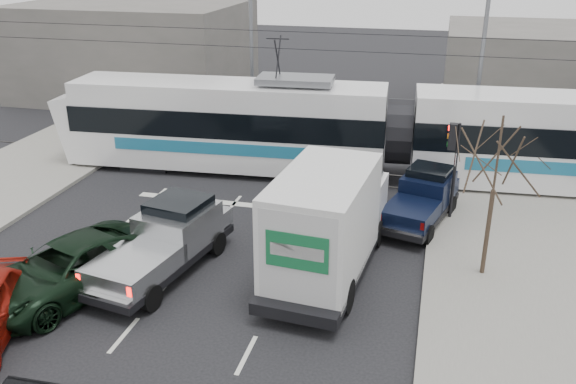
% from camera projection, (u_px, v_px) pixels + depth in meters
% --- Properties ---
extents(ground, '(120.00, 120.00, 0.00)m').
position_uv_depth(ground, '(223.00, 286.00, 18.41)').
color(ground, black).
rests_on(ground, ground).
extents(sidewalk_right, '(6.00, 60.00, 0.15)m').
position_uv_depth(sidewalk_right, '(540.00, 326.00, 16.35)').
color(sidewalk_right, gray).
rests_on(sidewalk_right, ground).
extents(rails, '(60.00, 1.60, 0.03)m').
position_uv_depth(rails, '(299.00, 173.00, 27.37)').
color(rails, '#33302D').
rests_on(rails, ground).
extents(building_left, '(14.00, 10.00, 6.00)m').
position_uv_depth(building_left, '(134.00, 50.00, 40.16)').
color(building_left, slate).
rests_on(building_left, ground).
extents(building_right, '(12.00, 10.00, 5.00)m').
position_uv_depth(building_right, '(549.00, 71.00, 36.25)').
color(building_right, slate).
rests_on(building_right, ground).
extents(bare_tree, '(2.40, 2.40, 5.00)m').
position_uv_depth(bare_tree, '(497.00, 162.00, 17.49)').
color(bare_tree, '#47382B').
rests_on(bare_tree, ground).
extents(traffic_signal, '(0.44, 0.44, 3.60)m').
position_uv_depth(traffic_signal, '(453.00, 150.00, 21.73)').
color(traffic_signal, black).
rests_on(traffic_signal, ground).
extents(street_lamp_near, '(2.38, 0.25, 9.00)m').
position_uv_depth(street_lamp_near, '(478.00, 50.00, 27.35)').
color(street_lamp_near, slate).
rests_on(street_lamp_near, ground).
extents(street_lamp_far, '(2.38, 0.25, 9.00)m').
position_uv_depth(street_lamp_far, '(248.00, 35.00, 31.75)').
color(street_lamp_far, slate).
rests_on(street_lamp_far, ground).
extents(catenary, '(60.00, 0.20, 7.00)m').
position_uv_depth(catenary, '(299.00, 88.00, 25.90)').
color(catenary, black).
rests_on(catenary, ground).
extents(tram, '(29.00, 4.86, 5.89)m').
position_uv_depth(tram, '(398.00, 133.00, 25.92)').
color(tram, white).
rests_on(tram, ground).
extents(silver_pickup, '(2.92, 6.00, 2.09)m').
position_uv_depth(silver_pickup, '(167.00, 239.00, 19.02)').
color(silver_pickup, black).
rests_on(silver_pickup, ground).
extents(box_truck, '(3.03, 7.26, 3.54)m').
position_uv_depth(box_truck, '(328.00, 223.00, 18.44)').
color(box_truck, black).
rests_on(box_truck, ground).
extents(navy_pickup, '(2.81, 4.87, 1.94)m').
position_uv_depth(navy_pickup, '(423.00, 197.00, 22.31)').
color(navy_pickup, black).
rests_on(navy_pickup, ground).
extents(green_car, '(4.50, 6.24, 1.58)m').
position_uv_depth(green_car, '(69.00, 268.00, 17.81)').
color(green_car, black).
rests_on(green_car, ground).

